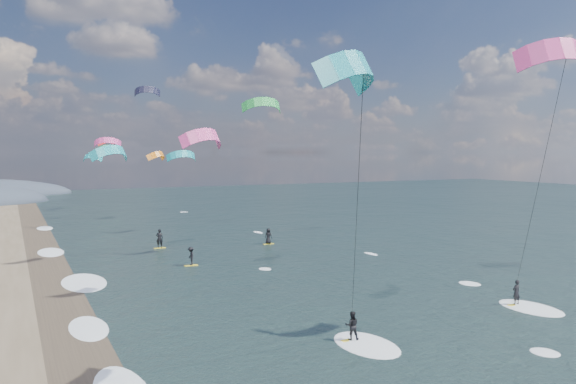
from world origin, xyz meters
name	(u,v)px	position (x,y,z in m)	size (l,w,h in m)	color
wet_sand_strip	(83,363)	(-12.00, 10.00, 0.00)	(3.00, 240.00, 0.00)	#382D23
kitesurfer_near_a	(557,119)	(9.37, 3.41, 10.78)	(7.54, 8.47, 14.92)	yellow
kitesurfer_near_b	(363,181)	(-2.09, 3.14, 8.05)	(6.78, 8.78, 13.34)	yellow
far_kitesurfers	(208,244)	(1.38, 33.05, 0.82)	(11.42, 10.23, 1.85)	yellow
bg_kite_field	(138,139)	(-0.06, 56.17, 10.79)	(15.63, 78.12, 9.15)	teal
shoreline_surf	(96,328)	(-10.80, 14.75, 0.00)	(2.40, 79.40, 0.11)	white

